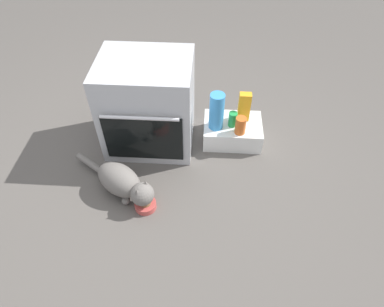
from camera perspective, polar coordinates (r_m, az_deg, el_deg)
The scene contains 9 objects.
ground at distance 2.40m, azimuth -8.04°, elevation -5.54°, with size 8.00×8.00×0.00m, color #56514C.
oven at distance 2.49m, azimuth -7.58°, elevation 8.34°, with size 0.65×0.59×0.71m.
pantry_cabinet at distance 2.67m, azimuth 6.95°, elevation 3.86°, with size 0.45×0.33×0.17m, color white.
food_bowl at distance 2.27m, azimuth -8.03°, elevation -8.70°, with size 0.15×0.15×0.08m.
cat at distance 2.29m, azimuth -11.81°, elevation -4.85°, with size 0.64×0.47×0.23m.
water_bottle at distance 2.47m, azimuth 4.27°, elevation 7.25°, with size 0.11×0.11×0.30m, color #388CD1.
soda_can at distance 2.55m, azimuth 7.04°, elevation 5.88°, with size 0.07×0.07×0.12m, color green.
juice_carton at distance 2.58m, azimuth 9.00°, elevation 7.96°, with size 0.09×0.06×0.24m, color orange.
sauce_jar at distance 2.49m, azimuth 8.36°, elevation 4.81°, with size 0.08×0.08×0.14m, color #D16023.
Camera 1 is at (0.42, -1.43, 1.88)m, focal length 30.92 mm.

